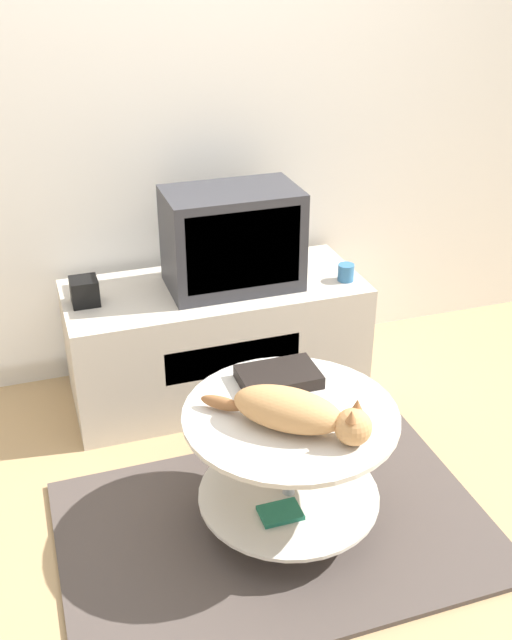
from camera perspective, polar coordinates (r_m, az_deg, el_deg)
ground_plane at (r=2.79m, az=1.52°, el=-15.81°), size 12.00×12.00×0.00m
wall_back at (r=3.34m, az=-6.25°, el=17.03°), size 8.00×0.05×2.60m
rug at (r=2.78m, az=1.52°, el=-15.66°), size 1.51×1.00×0.02m
tv_stand at (r=3.38m, az=-3.07°, el=-1.46°), size 1.30×0.55×0.54m
tv at (r=3.17m, az=-1.81°, el=6.20°), size 0.56×0.33×0.43m
speaker at (r=3.15m, az=-12.93°, el=2.14°), size 0.11×0.11×0.11m
mug at (r=3.31m, az=6.87°, el=3.61°), size 0.07×0.07×0.08m
coffee_table at (r=2.61m, az=2.63°, el=-10.15°), size 0.73×0.73×0.47m
dvd_box at (r=2.64m, az=1.73°, el=-4.36°), size 0.28×0.18×0.05m
cat at (r=2.39m, az=3.14°, el=-7.01°), size 0.47×0.42×0.14m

